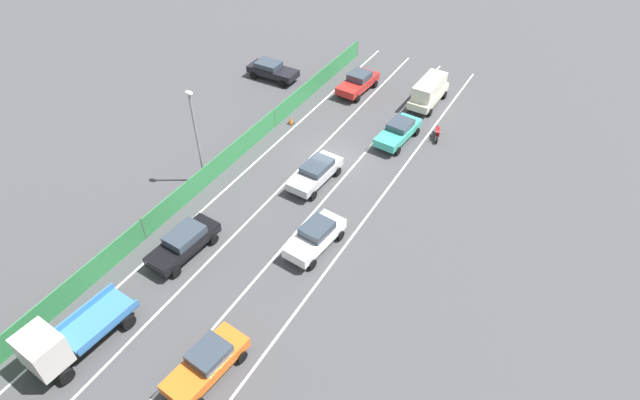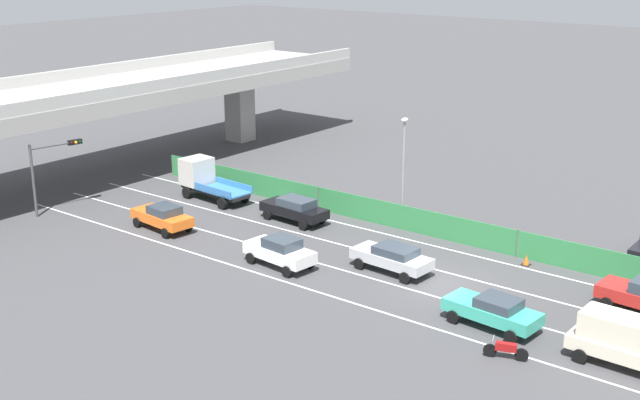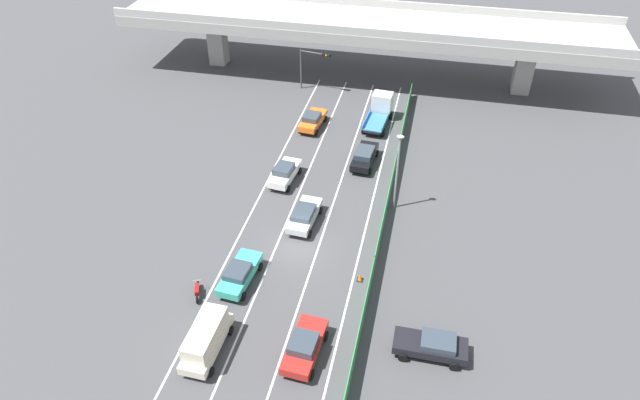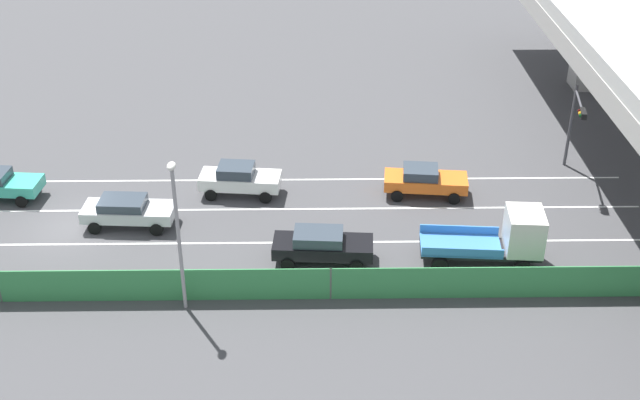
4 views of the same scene
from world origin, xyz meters
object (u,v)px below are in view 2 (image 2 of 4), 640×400
car_sedan_white (280,251)px  flatbed_truck_blue (204,178)px  car_sedan_silver (392,257)px  traffic_cone (526,260)px  motorcycle (506,349)px  traffic_light (51,162)px  car_taxi_teal (493,310)px  car_sedan_black (295,208)px  car_taxi_orange (163,216)px  street_lamp (403,161)px  car_van_cream (628,340)px

car_sedan_white → flatbed_truck_blue: size_ratio=0.78×
car_sedan_silver → traffic_cone: size_ratio=7.56×
car_sedan_white → motorcycle: 14.95m
flatbed_truck_blue → motorcycle: bearing=-108.2°
traffic_cone → traffic_light: bearing=109.8°
car_taxi_teal → car_sedan_white: 12.90m
car_sedan_white → traffic_light: (-1.81, 18.22, 2.58)m
motorcycle → car_sedan_black: bearing=65.3°
car_taxi_orange → flatbed_truck_blue: flatbed_truck_blue is taller
motorcycle → street_lamp: street_lamp is taller
car_taxi_orange → car_sedan_black: 8.42m
car_sedan_black → motorcycle: bearing=-114.7°
car_sedan_black → car_van_cream: size_ratio=0.98×
car_sedan_silver → traffic_light: (-4.97, 23.62, 2.65)m
street_lamp → traffic_cone: (-1.36, -9.12, -4.00)m
car_sedan_silver → street_lamp: size_ratio=0.66×
car_taxi_teal → motorcycle: 3.14m
traffic_light → car_taxi_orange: bearing=-76.2°
car_taxi_orange → motorcycle: (-2.48, -24.68, -0.43)m
motorcycle → traffic_cone: (10.90, 3.98, -0.17)m
traffic_light → car_taxi_teal: bearing=-86.2°
flatbed_truck_blue → car_sedan_black: bearing=-91.9°
car_taxi_orange → motorcycle: 24.81m
car_taxi_teal → car_van_cream: bearing=-90.1°
car_sedan_black → car_van_cream: car_van_cream is taller
car_sedan_black → traffic_cone: 15.27m
car_van_cream → car_sedan_silver: bearing=78.0°
car_sedan_black → street_lamp: size_ratio=0.68×
motorcycle → flatbed_truck_blue: bearing=71.8°
car_taxi_teal → traffic_light: traffic_light is taller
motorcycle → traffic_light: 33.13m
car_sedan_black → car_van_cream: (-6.29, -23.44, 0.36)m
car_taxi_orange → car_sedan_silver: bearing=-79.2°
car_sedan_silver → car_sedan_white: car_sedan_white is taller
car_van_cream → flatbed_truck_blue: 32.59m
car_taxi_orange → traffic_light: 8.95m
car_sedan_silver → car_sedan_black: 10.28m
car_taxi_orange → car_sedan_white: car_sedan_white is taller
motorcycle → traffic_cone: motorcycle is taller
car_taxi_orange → traffic_light: traffic_light is taller
car_sedan_silver → car_taxi_orange: 15.58m
flatbed_truck_blue → traffic_light: (-8.61, 5.42, 2.12)m
car_van_cream → motorcycle: (-2.49, 4.35, -0.81)m
car_van_cream → street_lamp: bearing=60.8°
car_sedan_white → motorcycle: car_sedan_white is taller
flatbed_truck_blue → traffic_light: traffic_light is taller
motorcycle → street_lamp: size_ratio=0.27×
traffic_light → street_lamp: bearing=-59.3°
motorcycle → traffic_light: (0.44, 32.99, 3.06)m
car_sedan_silver → car_taxi_orange: (-2.93, 15.30, 0.02)m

